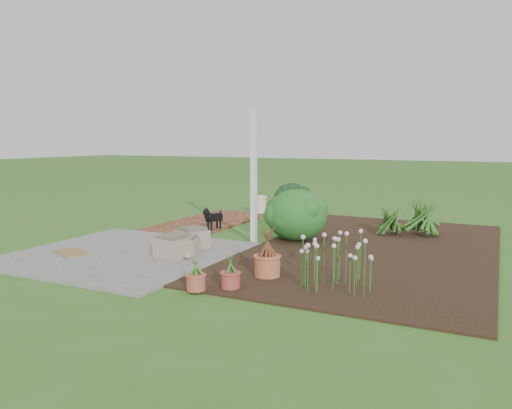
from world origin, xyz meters
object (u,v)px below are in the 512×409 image
at_px(cream_ceramic_urn, 260,205).
at_px(stone_trough_near, 173,247).
at_px(evergreen_shrub, 297,214).
at_px(black_dog, 213,217).

bearing_deg(cream_ceramic_urn, stone_trough_near, -80.39).
xyz_separation_m(stone_trough_near, evergreen_shrub, (1.26, 2.30, 0.34)).
height_order(stone_trough_near, black_dog, black_dog).
xyz_separation_m(stone_trough_near, cream_ceramic_urn, (-0.86, 5.11, 0.05)).
bearing_deg(black_dog, stone_trough_near, -55.71).
bearing_deg(evergreen_shrub, cream_ceramic_urn, 127.16).
distance_m(black_dog, evergreen_shrub, 2.00).
height_order(stone_trough_near, cream_ceramic_urn, cream_ceramic_urn).
height_order(cream_ceramic_urn, evergreen_shrub, evergreen_shrub).
relative_size(cream_ceramic_urn, evergreen_shrub, 0.36).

